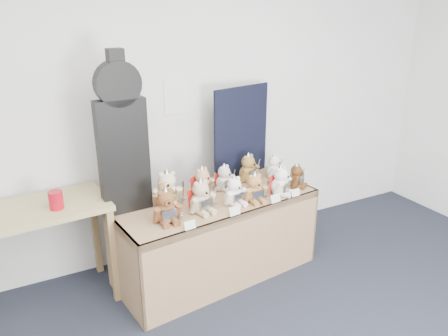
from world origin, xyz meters
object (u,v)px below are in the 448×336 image
red_cup (56,200)px  teddy_back_centre_right (225,179)px  teddy_front_far_right (281,182)px  teddy_front_end (297,177)px  side_table (39,223)px  teddy_front_left (201,198)px  guitar_case (122,136)px  teddy_back_right (249,169)px  teddy_back_centre_left (203,183)px  teddy_front_far_left (167,207)px  teddy_front_centre (235,192)px  teddy_back_end (274,167)px  display_table (220,218)px  teddy_back_left (168,190)px  teddy_back_far_left (165,195)px  teddy_front_right (255,189)px

red_cup → teddy_back_centre_right: red_cup is taller
teddy_front_far_right → teddy_front_end: bearing=-11.4°
red_cup → side_table: bearing=145.2°
teddy_front_left → teddy_front_end: bearing=-9.0°
guitar_case → teddy_back_right: 1.22m
teddy_front_far_right → teddy_back_centre_right: (-0.37, 0.30, -0.01)m
teddy_back_centre_left → teddy_back_centre_right: bearing=-17.8°
red_cup → teddy_front_far_left: 0.77m
teddy_front_centre → teddy_back_right: bearing=37.4°
teddy_back_right → red_cup: bearing=161.2°
red_cup → teddy_front_far_left: size_ratio=0.45×
teddy_front_far_right → teddy_back_end: bearing=34.1°
red_cup → teddy_front_end: red_cup is taller
teddy_front_far_right → teddy_back_centre_right: bearing=110.9°
teddy_front_far_right → teddy_back_centre_left: teddy_front_far_right is taller
teddy_front_left → red_cup: bearing=150.5°
red_cup → teddy_back_end: size_ratio=0.56×
red_cup → teddy_front_far_right: bearing=-9.7°
red_cup → teddy_front_left: (0.99, -0.29, -0.07)m
guitar_case → side_table: bearing=169.3°
teddy_front_far_left → teddy_back_end: (1.18, 0.38, -0.02)m
display_table → teddy_back_end: size_ratio=7.27×
teddy_back_left → teddy_back_end: (1.07, 0.11, -0.03)m
teddy_back_end → teddy_back_right: bearing=145.5°
teddy_front_end → teddy_back_far_left: bearing=139.2°
display_table → teddy_back_right: size_ratio=6.10×
teddy_front_far_left → teddy_back_far_left: teddy_front_far_left is taller
red_cup → teddy_back_left: bearing=-3.3°
teddy_front_centre → teddy_back_centre_left: 0.31m
guitar_case → teddy_front_right: 1.11m
teddy_front_far_left → teddy_back_far_left: 0.26m
red_cup → teddy_back_centre_left: size_ratio=0.48×
guitar_case → teddy_front_far_left: bearing=-62.2°
side_table → teddy_back_left: size_ratio=3.22×
teddy_front_left → teddy_back_centre_left: teddy_front_left is taller
teddy_back_far_left → teddy_back_end: bearing=29.6°
teddy_back_centre_right → teddy_back_end: size_ratio=1.05×
teddy_front_right → teddy_back_centre_right: bearing=108.2°
teddy_back_centre_left → guitar_case: bearing=153.7°
guitar_case → teddy_front_left: (0.48, -0.29, -0.47)m
teddy_front_centre → teddy_front_far_right: size_ratio=0.94×
display_table → teddy_front_centre: 0.28m
teddy_front_far_right → teddy_back_far_left: (-0.93, 0.22, -0.01)m
teddy_front_centre → red_cup: bearing=157.9°
red_cup → teddy_back_left: size_ratio=0.42×
teddy_back_centre_left → teddy_back_left: bearing=161.5°
teddy_front_far_left → teddy_back_right: bearing=25.9°
guitar_case → display_table: bearing=-19.1°
teddy_back_left → teddy_front_far_right: bearing=-0.3°
teddy_front_right → teddy_back_far_left: 0.71m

